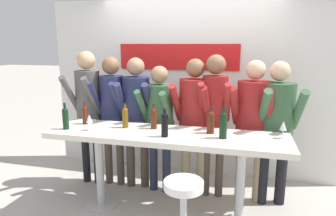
{
  "coord_description": "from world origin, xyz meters",
  "views": [
    {
      "loc": [
        0.78,
        -2.93,
        1.89
      ],
      "look_at": [
        0.0,
        0.1,
        1.21
      ],
      "focal_mm": 32.0,
      "sensor_mm": 36.0,
      "label": 1
    }
  ],
  "objects_px": {
    "person_right": "(215,109)",
    "wine_glass_1": "(89,119)",
    "person_center_right": "(194,113)",
    "wine_bottle_4": "(65,117)",
    "bar_stool": "(183,208)",
    "wine_bottle_6": "(85,114)",
    "wine_bottle_1": "(165,124)",
    "tasting_table": "(166,145)",
    "person_far_right": "(253,117)",
    "person_center_left": "(136,109)",
    "person_rightmost": "(277,119)",
    "wine_glass_0": "(283,126)",
    "wine_bottle_2": "(125,116)",
    "wine_bottle_0": "(211,121)",
    "person_center": "(159,116)",
    "person_left": "(112,106)",
    "wine_bottle_5": "(154,117)",
    "person_far_left": "(88,102)",
    "wine_bottle_3": "(223,124)"
  },
  "relations": [
    {
      "from": "person_far_left",
      "to": "person_far_right",
      "type": "distance_m",
      "value": 2.1
    },
    {
      "from": "person_center",
      "to": "person_rightmost",
      "type": "bearing_deg",
      "value": 7.93
    },
    {
      "from": "wine_bottle_2",
      "to": "wine_glass_1",
      "type": "xyz_separation_m",
      "value": [
        -0.34,
        -0.2,
        -0.0
      ]
    },
    {
      "from": "person_left",
      "to": "tasting_table",
      "type": "bearing_deg",
      "value": -33.64
    },
    {
      "from": "wine_bottle_1",
      "to": "wine_glass_0",
      "type": "xyz_separation_m",
      "value": [
        1.15,
        0.24,
        -0.01
      ]
    },
    {
      "from": "person_far_left",
      "to": "wine_bottle_6",
      "type": "xyz_separation_m",
      "value": [
        0.2,
        -0.43,
        -0.05
      ]
    },
    {
      "from": "person_far_left",
      "to": "wine_bottle_2",
      "type": "bearing_deg",
      "value": -31.23
    },
    {
      "from": "person_far_left",
      "to": "person_center_right",
      "type": "height_order",
      "value": "person_far_left"
    },
    {
      "from": "person_far_left",
      "to": "person_center_right",
      "type": "relative_size",
      "value": 1.05
    },
    {
      "from": "wine_bottle_0",
      "to": "wine_glass_0",
      "type": "distance_m",
      "value": 0.72
    },
    {
      "from": "bar_stool",
      "to": "wine_bottle_1",
      "type": "relative_size",
      "value": 2.47
    },
    {
      "from": "person_far_right",
      "to": "person_left",
      "type": "bearing_deg",
      "value": -169.02
    },
    {
      "from": "wine_bottle_2",
      "to": "wine_bottle_5",
      "type": "relative_size",
      "value": 1.01
    },
    {
      "from": "person_far_left",
      "to": "person_center_left",
      "type": "distance_m",
      "value": 0.66
    },
    {
      "from": "person_center_left",
      "to": "wine_bottle_6",
      "type": "bearing_deg",
      "value": -143.74
    },
    {
      "from": "wine_bottle_4",
      "to": "wine_glass_1",
      "type": "distance_m",
      "value": 0.28
    },
    {
      "from": "wine_bottle_5",
      "to": "wine_glass_1",
      "type": "bearing_deg",
      "value": -160.15
    },
    {
      "from": "wine_bottle_5",
      "to": "wine_bottle_6",
      "type": "relative_size",
      "value": 1.08
    },
    {
      "from": "wine_bottle_1",
      "to": "wine_glass_1",
      "type": "bearing_deg",
      "value": 178.94
    },
    {
      "from": "person_rightmost",
      "to": "wine_bottle_6",
      "type": "height_order",
      "value": "person_rightmost"
    },
    {
      "from": "tasting_table",
      "to": "person_right",
      "type": "xyz_separation_m",
      "value": [
        0.45,
        0.58,
        0.29
      ]
    },
    {
      "from": "tasting_table",
      "to": "person_far_right",
      "type": "bearing_deg",
      "value": 33.47
    },
    {
      "from": "tasting_table",
      "to": "wine_bottle_6",
      "type": "bearing_deg",
      "value": 173.31
    },
    {
      "from": "wine_glass_0",
      "to": "wine_bottle_2",
      "type": "bearing_deg",
      "value": -179.19
    },
    {
      "from": "person_rightmost",
      "to": "wine_bottle_0",
      "type": "height_order",
      "value": "person_rightmost"
    },
    {
      "from": "person_center_right",
      "to": "wine_bottle_4",
      "type": "xyz_separation_m",
      "value": [
        -1.31,
        -0.72,
        0.04
      ]
    },
    {
      "from": "wine_bottle_4",
      "to": "wine_glass_1",
      "type": "relative_size",
      "value": 1.66
    },
    {
      "from": "person_far_right",
      "to": "wine_glass_0",
      "type": "height_order",
      "value": "person_far_right"
    },
    {
      "from": "person_far_right",
      "to": "wine_bottle_3",
      "type": "relative_size",
      "value": 5.22
    },
    {
      "from": "person_right",
      "to": "wine_glass_1",
      "type": "distance_m",
      "value": 1.45
    },
    {
      "from": "person_left",
      "to": "wine_bottle_1",
      "type": "height_order",
      "value": "person_left"
    },
    {
      "from": "person_left",
      "to": "wine_bottle_2",
      "type": "height_order",
      "value": "person_left"
    },
    {
      "from": "bar_stool",
      "to": "person_rightmost",
      "type": "xyz_separation_m",
      "value": [
        0.83,
        1.18,
        0.56
      ]
    },
    {
      "from": "person_right",
      "to": "wine_bottle_4",
      "type": "distance_m",
      "value": 1.71
    },
    {
      "from": "person_right",
      "to": "wine_bottle_1",
      "type": "bearing_deg",
      "value": -124.85
    },
    {
      "from": "wine_bottle_3",
      "to": "wine_bottle_6",
      "type": "height_order",
      "value": "wine_bottle_3"
    },
    {
      "from": "bar_stool",
      "to": "wine_bottle_6",
      "type": "relative_size",
      "value": 2.86
    },
    {
      "from": "person_rightmost",
      "to": "wine_glass_1",
      "type": "relative_size",
      "value": 9.62
    },
    {
      "from": "bar_stool",
      "to": "wine_bottle_2",
      "type": "bearing_deg",
      "value": 139.27
    },
    {
      "from": "person_far_left",
      "to": "wine_glass_1",
      "type": "relative_size",
      "value": 10.15
    },
    {
      "from": "person_center",
      "to": "person_far_right",
      "type": "xyz_separation_m",
      "value": [
        1.12,
        0.05,
        0.04
      ]
    },
    {
      "from": "person_center",
      "to": "wine_glass_0",
      "type": "relative_size",
      "value": 9.19
    },
    {
      "from": "person_right",
      "to": "wine_bottle_5",
      "type": "bearing_deg",
      "value": -147.72
    },
    {
      "from": "tasting_table",
      "to": "wine_bottle_2",
      "type": "bearing_deg",
      "value": 169.76
    },
    {
      "from": "wine_glass_0",
      "to": "wine_glass_1",
      "type": "relative_size",
      "value": 1.0
    },
    {
      "from": "wine_bottle_0",
      "to": "person_center",
      "type": "bearing_deg",
      "value": 147.93
    },
    {
      "from": "person_left",
      "to": "person_right",
      "type": "bearing_deg",
      "value": -0.35
    },
    {
      "from": "person_right",
      "to": "wine_glass_0",
      "type": "relative_size",
      "value": 9.98
    },
    {
      "from": "person_left",
      "to": "wine_bottle_4",
      "type": "relative_size",
      "value": 5.89
    },
    {
      "from": "person_right",
      "to": "wine_glass_1",
      "type": "bearing_deg",
      "value": -155.31
    }
  ]
}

